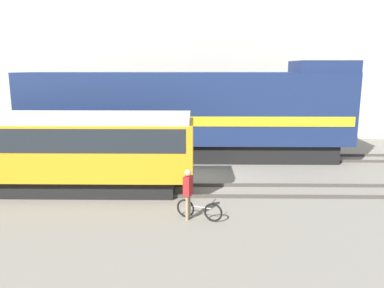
{
  "coord_description": "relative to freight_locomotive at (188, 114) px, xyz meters",
  "views": [
    {
      "loc": [
        0.22,
        -16.57,
        4.97
      ],
      "look_at": [
        0.01,
        -0.96,
        1.8
      ],
      "focal_mm": 35.0,
      "sensor_mm": 36.0,
      "label": 1
    }
  ],
  "objects": [
    {
      "name": "building_backdrop",
      "position": [
        0.27,
        9.26,
        4.52
      ],
      "size": [
        46.14,
        6.0,
        14.04
      ],
      "color": "#B7B2A8",
      "rests_on": "ground"
    },
    {
      "name": "streetcar",
      "position": [
        -5.93,
        -5.72,
        -0.67
      ],
      "size": [
        12.53,
        2.54,
        3.2
      ],
      "color": "black",
      "rests_on": "ground"
    },
    {
      "name": "track_near",
      "position": [
        0.27,
        -5.72,
        -2.43
      ],
      "size": [
        60.0,
        1.5,
        0.14
      ],
      "color": "#47423D",
      "rests_on": "ground"
    },
    {
      "name": "bicycle",
      "position": [
        0.57,
        -8.54,
        -2.18
      ],
      "size": [
        1.54,
        0.71,
        0.7
      ],
      "color": "black",
      "rests_on": "ground"
    },
    {
      "name": "person",
      "position": [
        0.2,
        -8.55,
        -1.45
      ],
      "size": [
        0.34,
        0.42,
        1.72
      ],
      "color": "#8C7A5B",
      "rests_on": "ground"
    },
    {
      "name": "freight_locomotive",
      "position": [
        0.0,
        0.0,
        0.0
      ],
      "size": [
        17.59,
        3.04,
        5.36
      ],
      "color": "black",
      "rests_on": "ground"
    },
    {
      "name": "track_far",
      "position": [
        0.27,
        0.0,
        -2.43
      ],
      "size": [
        60.0,
        1.5,
        0.14
      ],
      "color": "#47423D",
      "rests_on": "ground"
    },
    {
      "name": "ground_plane",
      "position": [
        0.27,
        -3.76,
        -2.5
      ],
      "size": [
        120.0,
        120.0,
        0.0
      ],
      "primitive_type": "plane",
      "color": "slate"
    }
  ]
}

